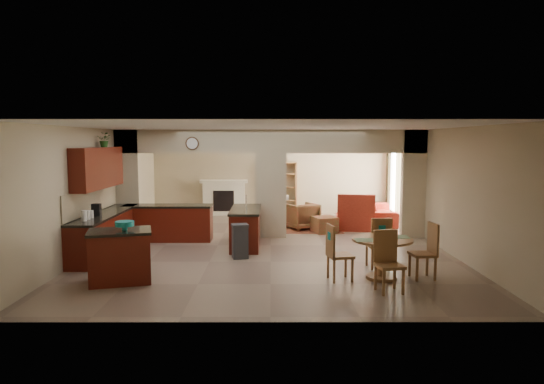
{
  "coord_description": "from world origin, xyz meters",
  "views": [
    {
      "loc": [
        0.02,
        -11.51,
        2.51
      ],
      "look_at": [
        0.03,
        0.3,
        1.27
      ],
      "focal_mm": 32.0,
      "sensor_mm": 36.0,
      "label": 1
    }
  ],
  "objects_px": {
    "sofa": "(378,212)",
    "armchair": "(302,216)",
    "kitchen_island": "(120,256)",
    "dining_table": "(382,252)"
  },
  "relations": [
    {
      "from": "sofa",
      "to": "armchair",
      "type": "distance_m",
      "value": 2.62
    },
    {
      "from": "armchair",
      "to": "kitchen_island",
      "type": "bearing_deg",
      "value": 27.99
    },
    {
      "from": "kitchen_island",
      "to": "armchair",
      "type": "height_order",
      "value": "kitchen_island"
    },
    {
      "from": "sofa",
      "to": "armchair",
      "type": "xyz_separation_m",
      "value": [
        -2.41,
        -1.03,
        0.02
      ]
    },
    {
      "from": "kitchen_island",
      "to": "sofa",
      "type": "bearing_deg",
      "value": 31.46
    },
    {
      "from": "dining_table",
      "to": "armchair",
      "type": "relative_size",
      "value": 1.33
    },
    {
      "from": "kitchen_island",
      "to": "dining_table",
      "type": "relative_size",
      "value": 1.14
    },
    {
      "from": "dining_table",
      "to": "kitchen_island",
      "type": "bearing_deg",
      "value": -177.64
    },
    {
      "from": "kitchen_island",
      "to": "armchair",
      "type": "relative_size",
      "value": 1.52
    },
    {
      "from": "kitchen_island",
      "to": "sofa",
      "type": "distance_m",
      "value": 8.69
    }
  ]
}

